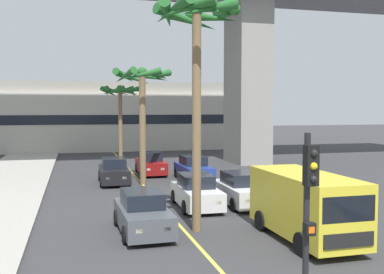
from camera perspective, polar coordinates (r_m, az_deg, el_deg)
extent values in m
cube|color=#DBCC4C|center=(26.08, -5.59, -6.65)|extent=(0.14, 56.00, 0.01)
cube|color=gray|center=(39.12, 7.00, 7.15)|extent=(2.80, 4.40, 14.13)
cube|color=beige|center=(52.58, -10.25, 1.93)|extent=(34.53, 8.00, 6.27)
cube|color=#9C998D|center=(52.60, -10.29, 6.00)|extent=(33.84, 7.20, 1.20)
cube|color=black|center=(48.56, -9.89, 2.17)|extent=(31.08, 0.04, 1.00)
cube|color=#4C5156|center=(17.30, -6.20, -10.01)|extent=(1.80, 4.14, 0.80)
cube|color=black|center=(17.30, -6.30, -7.71)|extent=(1.45, 2.08, 0.60)
cube|color=#F2EDCC|center=(15.47, -3.16, -11.46)|extent=(0.24, 0.09, 0.14)
cube|color=#F2EDCC|center=(15.29, -6.65, -11.65)|extent=(0.24, 0.09, 0.14)
cylinder|color=black|center=(16.32, -2.56, -11.78)|extent=(0.24, 0.65, 0.64)
cylinder|color=black|center=(16.03, -8.31, -12.09)|extent=(0.24, 0.65, 0.64)
cylinder|color=black|center=(18.72, -4.40, -9.76)|extent=(0.24, 0.65, 0.64)
cylinder|color=black|center=(18.47, -9.39, -9.99)|extent=(0.24, 0.65, 0.64)
cube|color=maroon|center=(32.08, -5.21, -3.67)|extent=(1.72, 4.11, 0.80)
cube|color=black|center=(32.15, -5.26, -2.43)|extent=(1.40, 2.06, 0.60)
cube|color=#F2EDCC|center=(30.19, -3.72, -4.03)|extent=(0.24, 0.08, 0.14)
cube|color=#F2EDCC|center=(30.03, -5.48, -4.08)|extent=(0.24, 0.08, 0.14)
cylinder|color=black|center=(31.02, -3.35, -4.40)|extent=(0.22, 0.64, 0.64)
cylinder|color=black|center=(30.75, -6.32, -4.48)|extent=(0.22, 0.64, 0.64)
cylinder|color=black|center=(33.49, -4.18, -3.80)|extent=(0.22, 0.64, 0.64)
cylinder|color=black|center=(33.25, -6.93, -3.87)|extent=(0.22, 0.64, 0.64)
cube|color=black|center=(28.60, -9.77, -4.60)|extent=(1.77, 4.13, 0.80)
cube|color=black|center=(28.66, -9.81, -3.21)|extent=(1.43, 2.08, 0.60)
cube|color=#F2EDCC|center=(26.64, -8.48, -5.09)|extent=(0.24, 0.08, 0.14)
cube|color=#F2EDCC|center=(26.58, -10.50, -5.13)|extent=(0.24, 0.08, 0.14)
cylinder|color=black|center=(27.45, -7.90, -5.48)|extent=(0.23, 0.64, 0.64)
cylinder|color=black|center=(27.34, -11.29, -5.55)|extent=(0.23, 0.64, 0.64)
cylinder|color=black|center=(29.95, -8.38, -4.72)|extent=(0.23, 0.64, 0.64)
cylinder|color=black|center=(29.85, -11.48, -4.78)|extent=(0.23, 0.64, 0.64)
cube|color=white|center=(21.40, 0.55, -7.34)|extent=(1.80, 4.14, 0.80)
cube|color=black|center=(21.42, 0.46, -5.48)|extent=(1.44, 2.08, 0.60)
cube|color=#F2EDCC|center=(19.61, 3.31, -8.22)|extent=(0.24, 0.09, 0.14)
cube|color=#F2EDCC|center=(19.36, 0.63, -8.36)|extent=(0.24, 0.09, 0.14)
cylinder|color=black|center=(20.46, 3.63, -8.60)|extent=(0.24, 0.65, 0.64)
cylinder|color=black|center=(20.06, -0.84, -8.84)|extent=(0.24, 0.65, 0.64)
cylinder|color=black|center=(22.85, 1.77, -7.30)|extent=(0.24, 0.65, 0.64)
cylinder|color=black|center=(22.50, -2.24, -7.47)|extent=(0.24, 0.65, 0.64)
cube|color=white|center=(22.08, 6.20, -7.02)|extent=(1.72, 4.11, 0.80)
cube|color=black|center=(22.10, 6.07, -5.22)|extent=(1.40, 2.06, 0.60)
cube|color=#F2EDCC|center=(20.41, 9.44, -7.78)|extent=(0.24, 0.08, 0.14)
cube|color=#F2EDCC|center=(20.06, 6.97, -7.96)|extent=(0.24, 0.08, 0.14)
cylinder|color=black|center=(21.27, 9.46, -8.17)|extent=(0.22, 0.64, 0.64)
cylinder|color=black|center=(20.69, 5.32, -8.48)|extent=(0.22, 0.64, 0.64)
cylinder|color=black|center=(23.58, 6.95, -6.98)|extent=(0.22, 0.64, 0.64)
cylinder|color=black|center=(23.05, 3.18, -7.21)|extent=(0.22, 0.64, 0.64)
cube|color=navy|center=(29.40, 0.22, -4.32)|extent=(1.75, 4.12, 0.80)
cube|color=black|center=(29.46, 0.14, -2.97)|extent=(1.42, 2.07, 0.60)
cube|color=#F2EDCC|center=(27.62, 2.28, -4.74)|extent=(0.24, 0.08, 0.14)
cube|color=#F2EDCC|center=(27.36, 0.41, -4.82)|extent=(0.24, 0.08, 0.14)
cylinder|color=black|center=(28.47, 2.48, -5.12)|extent=(0.23, 0.64, 0.64)
cylinder|color=black|center=(28.02, -0.68, -5.26)|extent=(0.23, 0.64, 0.64)
cylinder|color=black|center=(30.87, 1.03, -4.43)|extent=(0.23, 0.64, 0.64)
cylinder|color=black|center=(30.46, -1.89, -4.54)|extent=(0.23, 0.64, 0.64)
cube|color=yellow|center=(16.61, 14.00, -8.09)|extent=(2.06, 5.22, 2.10)
cube|color=black|center=(14.41, 19.06, -8.57)|extent=(1.80, 0.10, 0.80)
cube|color=black|center=(14.59, 19.12, -12.17)|extent=(1.70, 0.08, 0.44)
cylinder|color=black|center=(16.04, 19.77, -12.04)|extent=(0.27, 0.76, 0.76)
cylinder|color=black|center=(15.07, 13.68, -12.96)|extent=(0.27, 0.76, 0.76)
cylinder|color=black|center=(18.60, 14.16, -9.77)|extent=(0.27, 0.76, 0.76)
cylinder|color=black|center=(17.76, 8.72, -10.34)|extent=(0.27, 0.76, 0.76)
cylinder|color=black|center=(9.11, 14.13, -12.78)|extent=(0.12, 0.12, 4.20)
cube|color=black|center=(8.69, 14.72, -3.48)|extent=(0.24, 0.20, 0.76)
sphere|color=black|center=(8.58, 15.08, -1.96)|extent=(0.14, 0.14, 0.14)
sphere|color=yellow|center=(8.60, 15.05, -3.56)|extent=(0.14, 0.14, 0.14)
sphere|color=black|center=(8.64, 15.02, -5.14)|extent=(0.14, 0.14, 0.14)
cube|color=black|center=(8.93, 14.53, -11.13)|extent=(0.20, 0.16, 0.24)
cube|color=orange|center=(8.87, 14.79, -11.24)|extent=(0.12, 0.03, 0.12)
cylinder|color=brown|center=(39.63, -8.99, 1.34)|extent=(0.34, 0.34, 6.18)
sphere|color=#236028|center=(39.63, -9.04, 6.02)|extent=(0.60, 0.60, 0.60)
cone|color=#236028|center=(39.85, -7.48, 5.54)|extent=(0.67, 2.26, 1.07)
cone|color=#236028|center=(40.43, -7.97, 5.61)|extent=(1.81, 1.97, 0.95)
cone|color=#236028|center=(40.69, -9.40, 5.60)|extent=(2.28, 0.76, 0.92)
cone|color=#236028|center=(40.23, -10.35, 5.53)|extent=(1.74, 2.01, 1.02)
cone|color=#236028|center=(39.63, -10.63, 5.59)|extent=(0.65, 2.27, 0.98)
cone|color=#236028|center=(38.70, -9.92, 5.69)|extent=(2.02, 1.74, 0.93)
cone|color=#236028|center=(38.53, -8.92, 5.75)|extent=(2.25, 0.50, 0.88)
cone|color=#236028|center=(38.88, -7.85, 5.78)|extent=(1.98, 1.80, 0.83)
cylinder|color=brown|center=(27.69, -6.24, 0.90)|extent=(0.40, 0.40, 6.68)
sphere|color=#236028|center=(27.74, -6.29, 8.13)|extent=(0.60, 0.60, 0.60)
cone|color=#236028|center=(28.07, -3.97, 7.64)|extent=(0.75, 2.42, 0.86)
cone|color=#236028|center=(28.73, -5.08, 7.49)|extent=(2.12, 1.84, 0.91)
cone|color=#236028|center=(28.76, -7.38, 7.32)|extent=(2.38, 1.21, 1.04)
cone|color=#236028|center=(28.25, -8.43, 7.52)|extent=(1.70, 2.21, 0.92)
cone|color=#236028|center=(27.17, -8.46, 7.56)|extent=(1.25, 2.38, 1.01)
cone|color=#236028|center=(26.56, -6.35, 7.78)|extent=(2.42, 0.84, 0.92)
cone|color=#236028|center=(27.08, -4.23, 7.80)|extent=(1.94, 2.04, 0.85)
cylinder|color=brown|center=(16.97, 0.58, 1.81)|extent=(0.34, 0.34, 8.23)
sphere|color=#236028|center=(17.37, 0.59, 16.01)|extent=(0.60, 0.60, 0.60)
cone|color=#236028|center=(17.56, 4.17, 15.10)|extent=(0.59, 2.23, 0.88)
cone|color=#236028|center=(18.23, 2.43, 14.72)|extent=(1.83, 1.91, 0.85)
cone|color=#236028|center=(18.34, -0.19, 14.36)|extent=(2.21, 0.53, 1.02)
cone|color=#236028|center=(18.14, -1.73, 14.84)|extent=(2.17, 1.36, 0.82)
cone|color=#236028|center=(17.38, -3.10, 15.09)|extent=(1.07, 2.23, 0.95)
cone|color=#236028|center=(16.71, -2.51, 15.57)|extent=(1.21, 2.21, 0.94)
cone|color=#236028|center=(16.32, -0.69, 15.88)|extent=(2.07, 1.60, 0.93)
cone|color=#236028|center=(16.34, 2.10, 15.80)|extent=(2.24, 0.72, 0.97)
cone|color=#236028|center=(16.81, 3.90, 15.56)|extent=(1.87, 1.87, 0.91)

